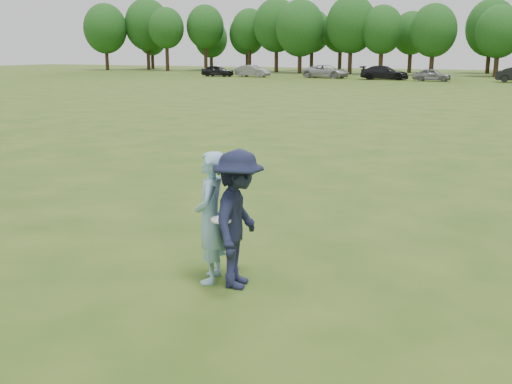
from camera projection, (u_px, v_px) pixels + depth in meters
ground at (185, 279)px, 8.57m from camera, size 200.00×200.00×0.00m
thrower at (211, 217)px, 8.30m from camera, size 0.63×0.78×1.85m
defender at (238, 219)px, 8.10m from camera, size 0.96×1.36×1.91m
car_a at (218, 71)px, 73.70m from camera, size 4.05×1.65×1.38m
car_b at (252, 71)px, 72.55m from camera, size 4.47×2.02×1.42m
car_c at (326, 71)px, 69.73m from camera, size 5.64×3.03×1.51m
car_d at (384, 73)px, 65.66m from camera, size 5.30×2.35×1.51m
car_e at (432, 75)px, 62.50m from camera, size 3.90×1.62×1.32m
disc_in_play at (221, 220)px, 7.94m from camera, size 0.30×0.30×0.06m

